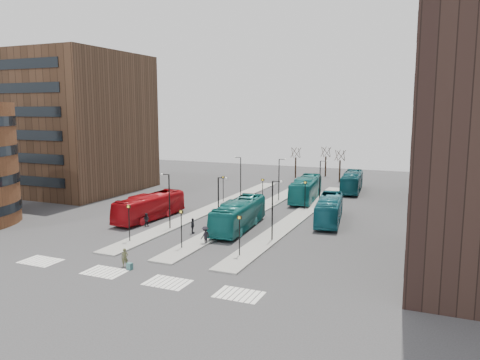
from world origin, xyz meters
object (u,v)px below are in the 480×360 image
at_px(teal_bus_c, 329,209).
at_px(teal_bus_d, 352,182).
at_px(teal_bus_a, 239,215).
at_px(commuter_b, 193,226).
at_px(suitcase, 130,266).
at_px(traveller, 125,258).
at_px(commuter_a, 146,220).
at_px(teal_bus_b, 306,189).
at_px(red_bus, 150,207).
at_px(commuter_c, 205,235).

xyz_separation_m(teal_bus_c, teal_bus_d, (-1.19, 22.00, 0.07)).
relative_size(teal_bus_a, commuter_b, 7.00).
distance_m(suitcase, traveller, 1.03).
bearing_deg(traveller, teal_bus_d, 48.71).
xyz_separation_m(teal_bus_d, commuter_a, (-17.54, -32.22, -0.85)).
xyz_separation_m(commuter_a, commuter_b, (6.41, -0.70, 0.08)).
bearing_deg(teal_bus_d, traveller, -109.07).
bearing_deg(teal_bus_b, red_bus, -132.33).
relative_size(teal_bus_b, commuter_b, 7.34).
bearing_deg(red_bus, commuter_a, -58.61).
relative_size(suitcase, traveller, 0.35).
distance_m(red_bus, teal_bus_b, 23.77).
height_order(traveller, commuter_a, traveller).
bearing_deg(traveller, commuter_a, 89.88).
xyz_separation_m(red_bus, teal_bus_a, (11.77, -0.05, 0.09)).
bearing_deg(teal_bus_b, commuter_c, -102.54).
bearing_deg(teal_bus_b, suitcase, -104.59).
height_order(teal_bus_d, commuter_c, teal_bus_d).
xyz_separation_m(teal_bus_a, teal_bus_b, (2.42, 19.12, 0.08)).
distance_m(traveller, commuter_c, 9.19).
bearing_deg(red_bus, traveller, -58.62).
relative_size(traveller, commuter_c, 0.87).
distance_m(teal_bus_b, traveller, 35.09).
bearing_deg(traveller, teal_bus_b, 52.45).
relative_size(traveller, commuter_a, 1.05).
bearing_deg(teal_bus_d, teal_bus_a, -109.06).
height_order(teal_bus_a, teal_bus_d, teal_bus_a).
bearing_deg(commuter_c, red_bus, -108.58).
distance_m(teal_bus_a, teal_bus_d, 30.18).
xyz_separation_m(teal_bus_d, commuter_c, (-8.01, -36.03, -0.70)).
height_order(red_bus, teal_bus_d, teal_bus_d).
distance_m(red_bus, teal_bus_d, 34.90).
distance_m(teal_bus_d, traveller, 46.05).
bearing_deg(suitcase, teal_bus_a, 87.36).
distance_m(teal_bus_a, commuter_b, 5.34).
distance_m(suitcase, teal_bus_b, 35.39).
height_order(suitcase, teal_bus_a, teal_bus_a).
xyz_separation_m(teal_bus_c, traveller, (-12.36, -22.66, -0.74)).
distance_m(red_bus, teal_bus_c, 21.52).
distance_m(teal_bus_a, commuter_c, 6.83).
height_order(teal_bus_d, commuter_b, teal_bus_d).
bearing_deg(commuter_a, teal_bus_b, -132.00).
height_order(teal_bus_a, teal_bus_b, teal_bus_b).
xyz_separation_m(teal_bus_c, commuter_c, (-9.20, -14.03, -0.62)).
distance_m(commuter_a, commuter_c, 10.27).
bearing_deg(teal_bus_d, teal_bus_b, -120.77).
xyz_separation_m(teal_bus_a, teal_bus_d, (7.31, 29.28, -0.03)).
bearing_deg(commuter_a, commuter_b, 161.62).
bearing_deg(teal_bus_b, commuter_a, -125.50).
xyz_separation_m(teal_bus_b, teal_bus_d, (4.89, 10.16, -0.11)).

